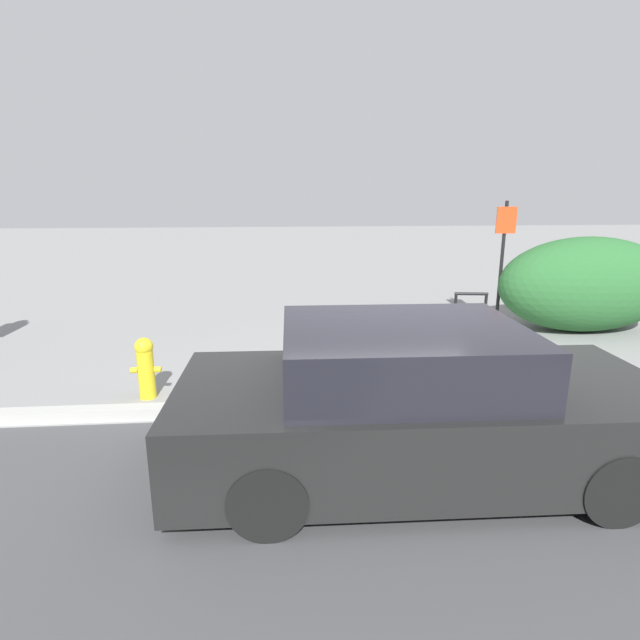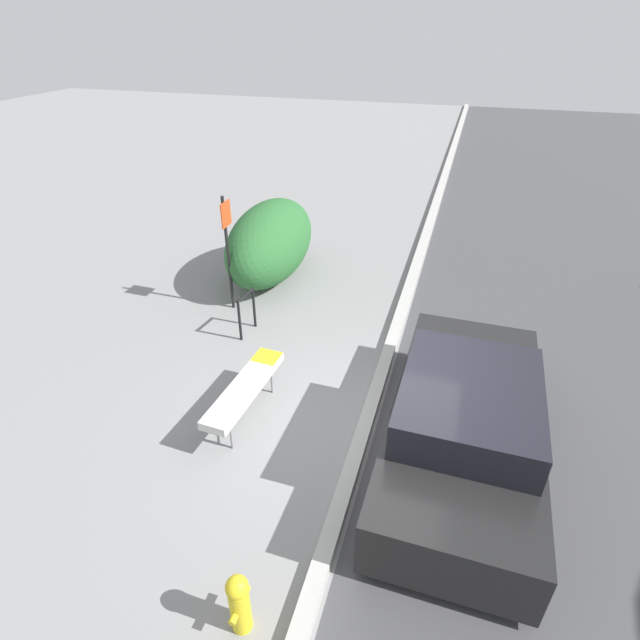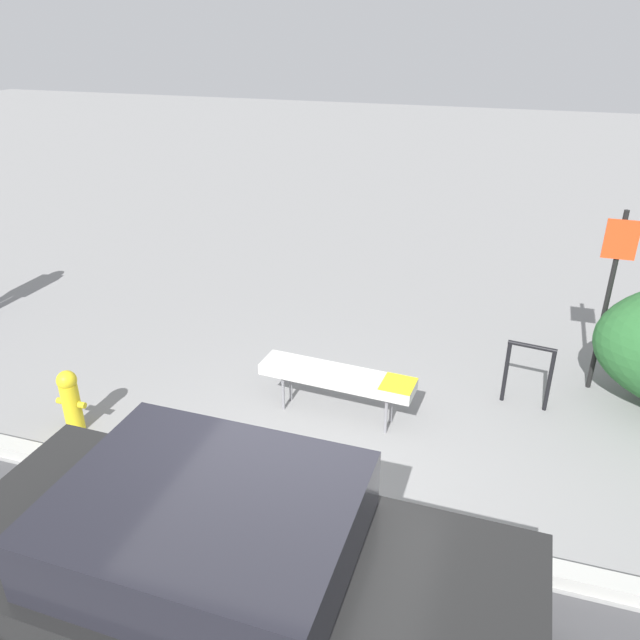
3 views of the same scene
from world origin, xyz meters
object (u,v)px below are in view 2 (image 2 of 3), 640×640
bench (245,388)px  bike_rack (247,310)px  sign_post (228,244)px  fire_hydrant (239,602)px  parked_car_near (464,423)px

bench → bike_rack: bearing=27.6°
sign_post → fire_hydrant: 6.32m
sign_post → parked_car_near: sign_post is taller
bike_rack → fire_hydrant: (-4.83, -2.06, -0.09)m
fire_hydrant → bike_rack: bearing=23.1°
parked_car_near → fire_hydrant: bearing=147.6°
bike_rack → sign_post: bearing=40.2°
parked_car_near → bench: bearing=92.5°
fire_hydrant → parked_car_near: parked_car_near is taller
bench → sign_post: (2.87, 1.56, 0.86)m
bike_rack → fire_hydrant: bike_rack is taller
fire_hydrant → parked_car_near: 3.39m
bike_rack → bench: bearing=-156.6°
parked_car_near → bike_rack: bearing=64.0°
sign_post → bench: bearing=-151.4°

